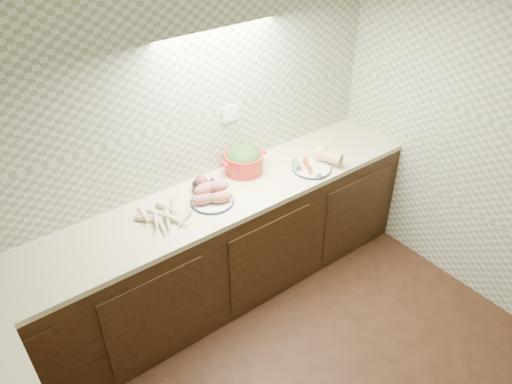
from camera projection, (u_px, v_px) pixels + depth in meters
room at (379, 243)px, 1.90m from camera, size 3.60×3.60×2.60m
parsnip_pile at (168, 217)px, 3.17m from camera, size 0.27×0.33×0.07m
sweet_potato_plate at (211, 195)px, 3.33m from camera, size 0.31×0.30×0.13m
onion_bowl at (204, 185)px, 3.44m from camera, size 0.17×0.17×0.13m
dutch_oven at (244, 160)px, 3.62m from camera, size 0.35×0.30×0.20m
veg_plate at (316, 160)px, 3.71m from camera, size 0.36×0.34×0.13m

